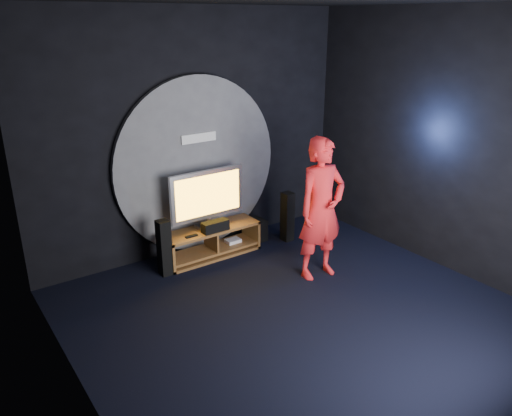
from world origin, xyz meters
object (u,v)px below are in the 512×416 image
at_px(tv, 207,196).
at_px(player, 321,209).
at_px(tower_speaker_left, 164,248).
at_px(tower_speaker_right, 287,217).
at_px(media_console, 212,244).
at_px(subwoofer, 255,230).

bearing_deg(tv, player, -56.96).
xyz_separation_m(tower_speaker_left, player, (1.72, -1.22, 0.57)).
distance_m(tower_speaker_left, tower_speaker_right, 2.08).
height_order(tower_speaker_left, tower_speaker_right, same).
height_order(media_console, tv, tv).
bearing_deg(tower_speaker_left, tv, 13.35).
height_order(tower_speaker_left, player, player).
relative_size(tv, player, 0.60).
bearing_deg(subwoofer, tower_speaker_right, -34.04).
distance_m(media_console, tv, 0.73).
bearing_deg(tower_speaker_left, media_console, 8.67).
relative_size(tower_speaker_right, player, 0.41).
relative_size(tv, subwoofer, 3.45).
height_order(media_console, player, player).
distance_m(tower_speaker_right, subwoofer, 0.56).
xyz_separation_m(media_console, tv, (-0.01, 0.07, 0.73)).
distance_m(tv, tower_speaker_left, 0.98).
xyz_separation_m(tv, tower_speaker_right, (1.28, -0.26, -0.52)).
bearing_deg(media_console, tower_speaker_right, -8.65).
distance_m(tv, subwoofer, 1.14).
relative_size(tower_speaker_left, tower_speaker_right, 1.00).
bearing_deg(player, tower_speaker_right, 76.94).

